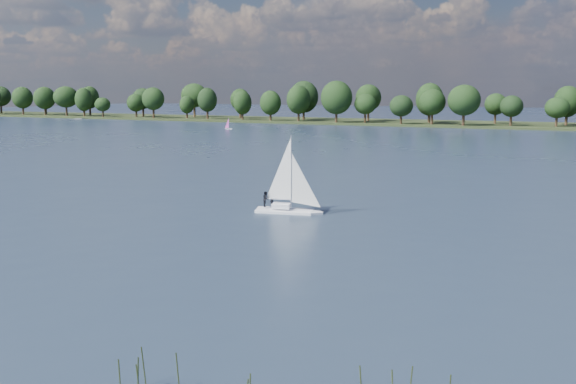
% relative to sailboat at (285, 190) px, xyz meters
% --- Properties ---
extents(ground, '(700.00, 700.00, 0.00)m').
position_rel_sailboat_xyz_m(ground, '(6.57, 67.88, -2.45)').
color(ground, '#233342').
rests_on(ground, ground).
extents(far_shore, '(660.00, 40.00, 1.50)m').
position_rel_sailboat_xyz_m(far_shore, '(6.57, 179.88, -2.45)').
color(far_shore, black).
rests_on(far_shore, ground).
extents(sailboat, '(6.91, 3.08, 8.79)m').
position_rel_sailboat_xyz_m(sailboat, '(0.00, 0.00, 0.00)').
color(sailboat, white).
rests_on(sailboat, ground).
extents(dinghy_pink, '(2.62, 1.41, 3.97)m').
position_rel_sailboat_xyz_m(dinghy_pink, '(-77.26, 122.75, -1.52)').
color(dinghy_pink, white).
rests_on(dinghy_pink, ground).
extents(pontoon, '(4.03, 2.07, 0.50)m').
position_rel_sailboat_xyz_m(pontoon, '(-172.51, 157.41, -2.45)').
color(pontoon, '#5A5C60').
rests_on(pontoon, ground).
extents(treeline, '(562.72, 74.09, 17.63)m').
position_rel_sailboat_xyz_m(treeline, '(0.88, 175.82, 5.67)').
color(treeline, black).
rests_on(treeline, ground).
extents(reeds, '(59.06, 13.84, 2.34)m').
position_rel_sailboat_xyz_m(reeds, '(6.86, -41.59, -1.58)').
color(reeds, '#283316').
rests_on(reeds, ground).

